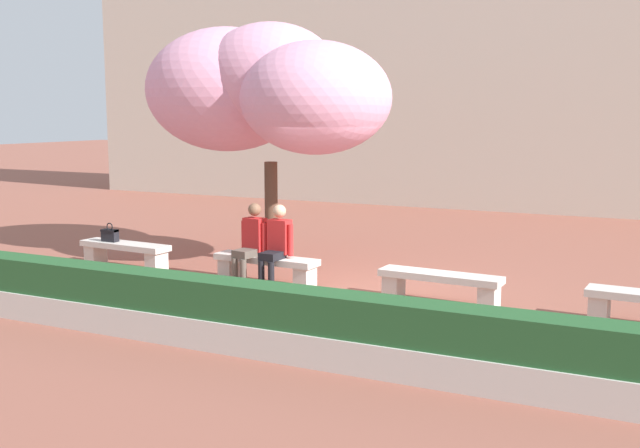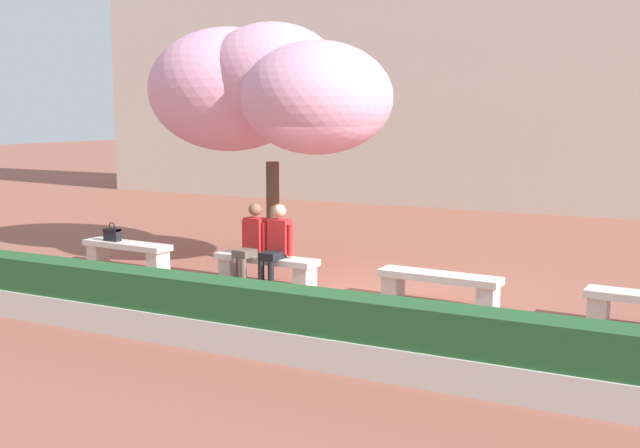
% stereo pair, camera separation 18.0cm
% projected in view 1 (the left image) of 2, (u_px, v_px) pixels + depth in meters
% --- Properties ---
extents(ground_plane, '(100.00, 100.00, 0.00)m').
position_uv_depth(ground_plane, '(348.00, 293.00, 11.38)').
color(ground_plane, '#8E5142').
extents(building_facade, '(28.00, 4.00, 9.00)m').
position_uv_depth(building_facade, '(522.00, 52.00, 21.86)').
color(building_facade, beige).
rests_on(building_facade, ground).
extents(stone_bench_west_end, '(1.80, 0.52, 0.45)m').
position_uv_depth(stone_bench_west_end, '(125.00, 251.00, 13.20)').
color(stone_bench_west_end, beige).
rests_on(stone_bench_west_end, ground).
extents(stone_bench_near_west, '(1.80, 0.52, 0.45)m').
position_uv_depth(stone_bench_near_west, '(266.00, 265.00, 11.96)').
color(stone_bench_near_west, beige).
rests_on(stone_bench_near_west, ground).
extents(stone_bench_center, '(1.80, 0.52, 0.45)m').
position_uv_depth(stone_bench_center, '(440.00, 283.00, 10.71)').
color(stone_bench_center, beige).
rests_on(stone_bench_center, ground).
extents(person_seated_left, '(0.50, 0.72, 1.29)m').
position_uv_depth(person_seated_left, '(251.00, 240.00, 11.96)').
color(person_seated_left, black).
rests_on(person_seated_left, ground).
extents(person_seated_right, '(0.51, 0.69, 1.29)m').
position_uv_depth(person_seated_right, '(277.00, 242.00, 11.76)').
color(person_seated_right, black).
rests_on(person_seated_right, ground).
extents(handbag, '(0.30, 0.15, 0.34)m').
position_uv_depth(handbag, '(110.00, 234.00, 13.29)').
color(handbag, black).
rests_on(handbag, stone_bench_west_end).
extents(cherry_tree_main, '(4.82, 3.24, 4.29)m').
position_uv_depth(cherry_tree_main, '(263.00, 89.00, 13.25)').
color(cherry_tree_main, '#513828').
rests_on(cherry_tree_main, ground).
extents(planter_hedge_foreground, '(12.44, 0.50, 0.80)m').
position_uv_depth(planter_hedge_foreground, '(241.00, 317.00, 8.60)').
color(planter_hedge_foreground, beige).
rests_on(planter_hedge_foreground, ground).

